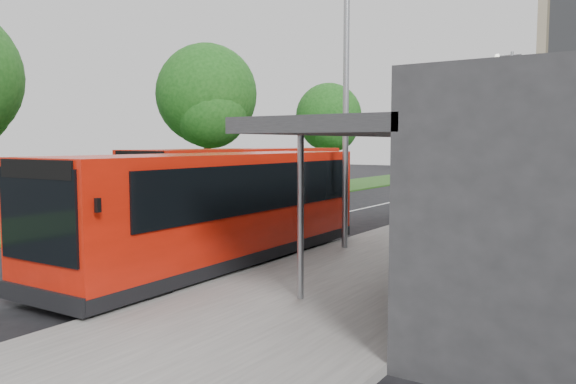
% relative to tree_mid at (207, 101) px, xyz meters
% --- Properties ---
extents(ground, '(120.00, 120.00, 0.00)m').
position_rel_tree_mid_xyz_m(ground, '(7.01, -9.05, -5.04)').
color(ground, black).
rests_on(ground, ground).
extents(pavement, '(5.00, 80.00, 0.15)m').
position_rel_tree_mid_xyz_m(pavement, '(13.01, 10.95, -4.96)').
color(pavement, slate).
rests_on(pavement, ground).
extents(grass_verge, '(5.00, 80.00, 0.10)m').
position_rel_tree_mid_xyz_m(grass_verge, '(0.01, 10.95, -4.99)').
color(grass_verge, '#1F4416').
rests_on(grass_verge, ground).
extents(lane_centre_line, '(0.12, 70.00, 0.01)m').
position_rel_tree_mid_xyz_m(lane_centre_line, '(7.01, 5.95, -5.03)').
color(lane_centre_line, silver).
rests_on(lane_centre_line, ground).
extents(kerb_dashes, '(0.12, 56.00, 0.01)m').
position_rel_tree_mid_xyz_m(kerb_dashes, '(10.31, 9.95, -5.03)').
color(kerb_dashes, silver).
rests_on(kerb_dashes, ground).
extents(tree_mid, '(4.86, 4.86, 7.80)m').
position_rel_tree_mid_xyz_m(tree_mid, '(0.00, 0.00, 0.00)').
color(tree_mid, '#321F14').
rests_on(tree_mid, ground).
extents(tree_far, '(4.38, 4.38, 6.99)m').
position_rel_tree_mid_xyz_m(tree_far, '(0.00, 12.00, -0.53)').
color(tree_far, '#321F14').
rests_on(tree_far, ground).
extents(lamp_post_near, '(1.44, 0.28, 8.00)m').
position_rel_tree_mid_xyz_m(lamp_post_near, '(11.13, -7.05, -0.32)').
color(lamp_post_near, gray).
rests_on(lamp_post_near, pavement).
extents(lamp_post_far, '(1.44, 0.28, 8.00)m').
position_rel_tree_mid_xyz_m(lamp_post_far, '(11.13, 12.95, -0.32)').
color(lamp_post_far, gray).
rests_on(lamp_post_far, pavement).
extents(bus_main, '(2.76, 9.89, 2.78)m').
position_rel_tree_mid_xyz_m(bus_main, '(9.47, -10.29, -3.61)').
color(bus_main, red).
rests_on(bus_main, ground).
extents(bus_second, '(2.72, 10.03, 2.83)m').
position_rel_tree_mid_xyz_m(bus_second, '(5.89, -4.65, -3.59)').
color(bus_second, red).
rests_on(bus_second, ground).
extents(litter_bin, '(0.59, 0.59, 0.90)m').
position_rel_tree_mid_xyz_m(litter_bin, '(12.11, -0.01, -4.44)').
color(litter_bin, '#3D2419').
rests_on(litter_bin, pavement).
extents(bollard, '(0.17, 0.17, 0.89)m').
position_rel_tree_mid_xyz_m(bollard, '(12.01, 10.06, -4.44)').
color(bollard, '#F5F50C').
rests_on(bollard, pavement).
extents(car_near, '(2.40, 4.13, 1.32)m').
position_rel_tree_mid_xyz_m(car_near, '(9.32, 27.61, -4.38)').
color(car_near, '#61210D').
rests_on(car_near, ground).
extents(car_far, '(1.46, 3.99, 1.30)m').
position_rel_tree_mid_xyz_m(car_far, '(5.70, 35.50, -4.39)').
color(car_far, navy).
rests_on(car_far, ground).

